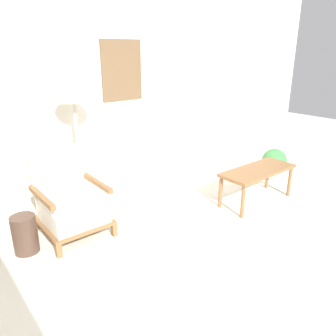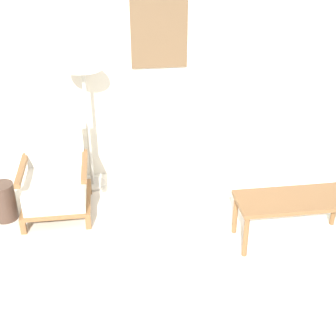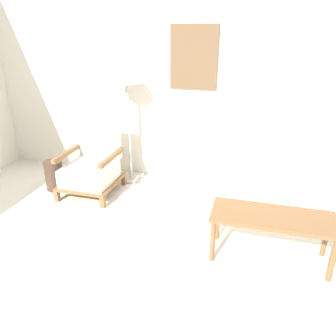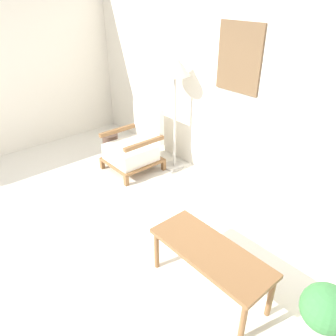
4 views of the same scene
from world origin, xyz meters
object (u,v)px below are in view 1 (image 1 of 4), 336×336
at_px(coffee_table, 258,173).
at_px(potted_plant, 274,162).
at_px(armchair, 70,203).
at_px(floor_lamp, 74,100).
at_px(vase, 25,234).

xyz_separation_m(coffee_table, potted_plant, (0.81, 0.30, -0.11)).
relative_size(armchair, floor_lamp, 0.56).
relative_size(armchair, vase, 2.31).
relative_size(floor_lamp, vase, 4.10).
distance_m(armchair, floor_lamp, 1.09).
xyz_separation_m(floor_lamp, coffee_table, (1.75, -1.19, -0.91)).
bearing_deg(vase, potted_plant, -6.49).
bearing_deg(armchair, coffee_table, -20.20).
xyz_separation_m(vase, potted_plant, (3.37, -0.38, 0.08)).
relative_size(coffee_table, vase, 2.78).
height_order(armchair, coffee_table, armchair).
height_order(armchair, vase, armchair).
bearing_deg(potted_plant, armchair, 170.87).
height_order(armchair, floor_lamp, floor_lamp).
distance_m(armchair, coffee_table, 2.21).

